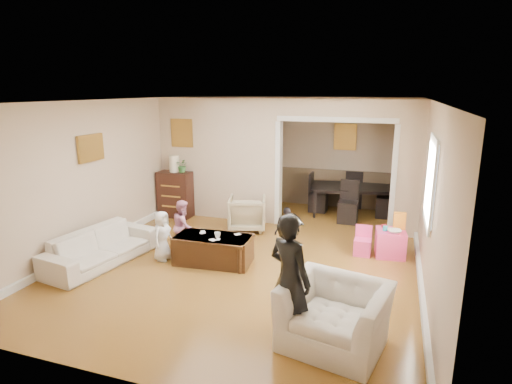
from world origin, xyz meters
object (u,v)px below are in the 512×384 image
(sofa, at_px, (101,247))
(cyan_cup, at_px, (385,228))
(adult_person, at_px, (290,279))
(dining_table, at_px, (351,200))
(child_kneel_b, at_px, (183,226))
(coffee_cup, at_px, (217,235))
(coffee_table, at_px, (213,249))
(dresser, at_px, (176,194))
(child_kneel_a, at_px, (162,236))
(armchair_back, at_px, (247,213))
(armchair_front, at_px, (334,315))
(play_table, at_px, (390,243))
(child_toddler, at_px, (287,231))
(table_lamp, at_px, (174,164))

(sofa, height_order, cyan_cup, sofa)
(cyan_cup, xyz_separation_m, adult_person, (-0.93, -2.93, 0.26))
(dining_table, distance_m, child_kneel_b, 4.10)
(coffee_cup, bearing_deg, coffee_table, 153.43)
(dresser, bearing_deg, child_kneel_a, -66.02)
(child_kneel_a, bearing_deg, child_kneel_b, -13.79)
(armchair_back, relative_size, coffee_table, 0.61)
(armchair_front, distance_m, play_table, 2.93)
(child_kneel_a, distance_m, child_toddler, 2.10)
(coffee_table, height_order, coffee_cup, coffee_cup)
(play_table, bearing_deg, sofa, -157.81)
(adult_person, relative_size, child_kneel_a, 1.80)
(child_kneel_b, relative_size, child_toddler, 1.11)
(armchair_back, distance_m, dresser, 1.86)
(coffee_table, height_order, dining_table, dining_table)
(dresser, distance_m, child_kneel_a, 2.49)
(dresser, distance_m, adult_person, 5.28)
(coffee_cup, bearing_deg, sofa, -163.41)
(dresser, xyz_separation_m, coffee_table, (1.86, -2.13, -0.28))
(adult_person, bearing_deg, armchair_back, -35.47)
(child_kneel_a, bearing_deg, armchair_back, -18.04)
(cyan_cup, bearing_deg, child_kneel_b, -165.29)
(play_table, bearing_deg, armchair_front, -100.52)
(coffee_table, bearing_deg, adult_person, -45.76)
(dresser, bearing_deg, adult_person, -47.37)
(table_lamp, relative_size, child_toddler, 0.43)
(dining_table, height_order, adult_person, adult_person)
(coffee_cup, distance_m, play_table, 2.94)
(coffee_table, distance_m, child_kneel_a, 0.88)
(play_table, xyz_separation_m, adult_person, (-1.03, -2.98, 0.53))
(cyan_cup, bearing_deg, armchair_back, 167.51)
(armchair_back, xyz_separation_m, cyan_cup, (2.68, -0.59, 0.16))
(cyan_cup, height_order, adult_person, adult_person)
(dining_table, bearing_deg, child_kneel_a, -138.17)
(coffee_cup, height_order, dining_table, dining_table)
(armchair_back, distance_m, child_kneel_b, 1.61)
(dining_table, bearing_deg, adult_person, -103.37)
(dresser, relative_size, adult_person, 0.67)
(sofa, distance_m, child_kneel_a, 0.99)
(dresser, xyz_separation_m, table_lamp, (0.00, 0.00, 0.69))
(coffee_cup, relative_size, child_kneel_a, 0.12)
(sofa, distance_m, armchair_back, 2.90)
(armchair_back, relative_size, armchair_front, 0.68)
(armchair_front, xyz_separation_m, coffee_cup, (-2.10, 1.60, 0.15))
(coffee_cup, relative_size, child_toddler, 0.12)
(dresser, height_order, coffee_cup, dresser)
(coffee_cup, distance_m, dining_table, 3.98)
(coffee_table, xyz_separation_m, cyan_cup, (2.64, 1.18, 0.27))
(child_toddler, bearing_deg, coffee_table, -9.81)
(dresser, relative_size, table_lamp, 2.81)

